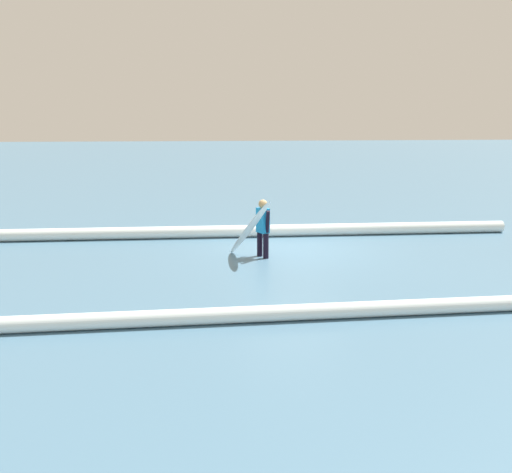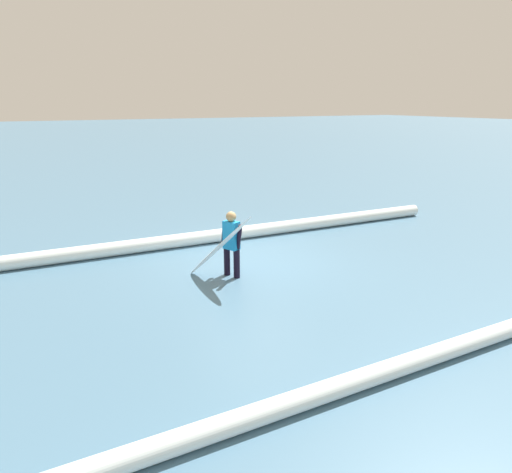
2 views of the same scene
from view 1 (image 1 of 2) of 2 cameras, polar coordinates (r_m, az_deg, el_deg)
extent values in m
plane|color=#486F8B|center=(14.51, 3.65, -1.45)|extent=(189.56, 189.56, 0.00)
cylinder|color=black|center=(13.55, 1.04, -0.99)|extent=(0.14, 0.14, 0.63)
cylinder|color=black|center=(13.78, 0.40, -0.78)|extent=(0.14, 0.14, 0.63)
cube|color=#198CD8|center=(13.54, 0.72, 1.70)|extent=(0.32, 0.39, 0.62)
sphere|color=tan|center=(13.47, 0.73, 3.43)|extent=(0.22, 0.22, 0.22)
cylinder|color=black|center=(13.36, 1.22, 1.56)|extent=(0.09, 0.23, 0.57)
cylinder|color=black|center=(13.72, 0.23, 1.83)|extent=(0.09, 0.20, 0.58)
ellipsoid|color=white|center=(13.36, -0.70, 0.84)|extent=(1.01, 1.63, 1.59)
ellipsoid|color=black|center=(13.36, -0.70, 0.86)|extent=(0.71, 1.26, 1.28)
cylinder|color=white|center=(16.13, -1.88, 0.56)|extent=(16.38, 1.16, 0.35)
cylinder|color=white|center=(9.24, -5.28, -8.31)|extent=(25.40, 0.74, 0.28)
camera|label=2|loc=(5.07, -31.10, 14.58)|focal=31.83mm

